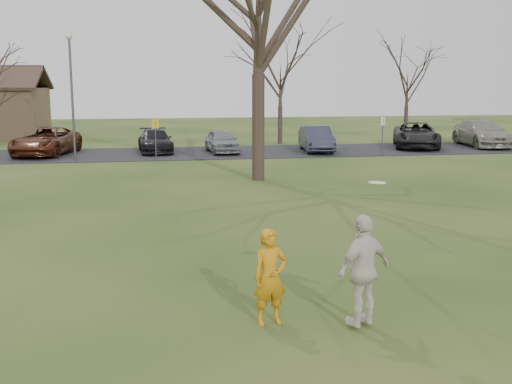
# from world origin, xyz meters

# --- Properties ---
(ground) EXTENTS (120.00, 120.00, 0.00)m
(ground) POSITION_xyz_m (0.00, 0.00, 0.00)
(ground) COLOR #1E380F
(ground) RESTS_ON ground
(parking_strip) EXTENTS (62.00, 6.50, 0.04)m
(parking_strip) POSITION_xyz_m (0.00, 25.00, 0.02)
(parking_strip) COLOR black
(parking_strip) RESTS_ON ground
(player_defender) EXTENTS (0.63, 0.47, 1.58)m
(player_defender) POSITION_xyz_m (-0.43, 0.20, 0.79)
(player_defender) COLOR #BF7D0F
(player_defender) RESTS_ON ground
(car_2) EXTENTS (3.57, 5.74, 1.48)m
(car_2) POSITION_xyz_m (-7.82, 25.29, 0.78)
(car_2) COLOR #4B2011
(car_2) RESTS_ON parking_strip
(car_3) EXTENTS (2.04, 4.47, 1.27)m
(car_3) POSITION_xyz_m (-2.00, 25.59, 0.67)
(car_3) COLOR black
(car_3) RESTS_ON parking_strip
(car_4) EXTENTS (1.80, 3.89, 1.29)m
(car_4) POSITION_xyz_m (1.67, 24.74, 0.69)
(car_4) COLOR gray
(car_4) RESTS_ON parking_strip
(car_5) EXTENTS (1.92, 4.44, 1.42)m
(car_5) POSITION_xyz_m (7.01, 24.42, 0.75)
(car_5) COLOR #2E3045
(car_5) RESTS_ON parking_strip
(car_6) EXTENTS (4.20, 5.94, 1.51)m
(car_6) POSITION_xyz_m (13.45, 25.34, 0.79)
(car_6) COLOR black
(car_6) RESTS_ON parking_strip
(car_7) EXTENTS (2.87, 5.69, 1.59)m
(car_7) POSITION_xyz_m (17.78, 25.46, 0.83)
(car_7) COLOR gray
(car_7) RESTS_ON parking_strip
(catching_play) EXTENTS (1.14, 0.85, 2.33)m
(catching_play) POSITION_xyz_m (0.99, -0.24, 0.97)
(catching_play) COLOR beige
(catching_play) RESTS_ON ground
(lamp_post) EXTENTS (0.34, 0.34, 6.27)m
(lamp_post) POSITION_xyz_m (-6.00, 22.50, 3.97)
(lamp_post) COLOR #47474C
(lamp_post) RESTS_ON ground
(sign_yellow) EXTENTS (0.35, 0.35, 2.08)m
(sign_yellow) POSITION_xyz_m (-2.00, 22.00, 1.45)
(sign_yellow) COLOR #47474C
(sign_yellow) RESTS_ON ground
(sign_white) EXTENTS (0.35, 0.35, 2.08)m
(sign_white) POSITION_xyz_m (10.00, 22.00, 1.45)
(sign_white) COLOR #47474C
(sign_white) RESTS_ON ground
(big_tree) EXTENTS (9.00, 9.00, 14.00)m
(big_tree) POSITION_xyz_m (2.00, 15.00, 7.00)
(big_tree) COLOR #352821
(big_tree) RESTS_ON ground
(small_tree_row) EXTENTS (55.00, 5.90, 8.50)m
(small_tree_row) POSITION_xyz_m (4.38, 30.06, 3.89)
(small_tree_row) COLOR #352821
(small_tree_row) RESTS_ON ground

